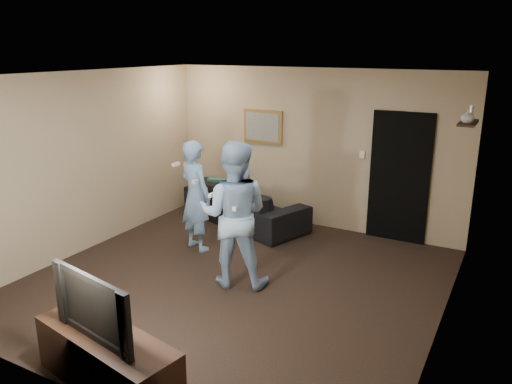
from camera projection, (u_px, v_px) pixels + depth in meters
The scene contains 19 objects.
ground at pixel (234, 281), 6.44m from camera, with size 5.00×5.00×0.00m, color black.
ceiling at pixel (232, 75), 5.71m from camera, with size 5.00×5.00×0.04m, color silver.
wall_back at pixel (312, 149), 8.18m from camera, with size 5.00×0.04×2.60m, color tan.
wall_front at pixel (70, 258), 3.97m from camera, with size 5.00×0.04×2.60m, color tan.
wall_left at pixel (86, 162), 7.22m from camera, with size 0.04×5.00×2.60m, color tan.
wall_right at pixel (450, 217), 4.92m from camera, with size 0.04×5.00×2.60m, color tan.
sofa at pixel (244, 203), 8.52m from camera, with size 2.33×0.91×0.68m, color black.
throw_pillow at pixel (221, 192), 8.69m from camera, with size 0.46×0.15×0.46m, color #194C41.
painting_frame at pixel (263, 127), 8.49m from camera, with size 0.72×0.05×0.57m, color olive.
painting_canvas at pixel (262, 127), 8.46m from camera, with size 0.62×0.01×0.47m, color slate.
doorway at pixel (399, 178), 7.57m from camera, with size 0.90×0.06×2.00m, color black.
light_switch at pixel (362, 154), 7.76m from camera, with size 0.08×0.02×0.12m, color silver.
wall_shelf at pixel (468, 123), 6.29m from camera, with size 0.20×0.60×0.03m, color black.
shelf_vase at pixel (468, 116), 6.15m from camera, with size 0.16×0.16×0.17m, color silver.
shelf_figurine at pixel (471, 112), 6.46m from camera, with size 0.06×0.06×0.18m, color silver.
tv_console at pixel (108, 361), 4.40m from camera, with size 1.51×0.49×0.54m, color black.
television at pixel (102, 303), 4.24m from camera, with size 1.04×0.14×0.60m, color black.
wii_player_left at pixel (196, 196), 7.28m from camera, with size 0.70×0.58×1.64m.
wii_player_right at pixel (234, 214), 6.16m from camera, with size 1.08×0.96×1.85m.
Camera 1 is at (3.06, -5.00, 2.92)m, focal length 35.00 mm.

